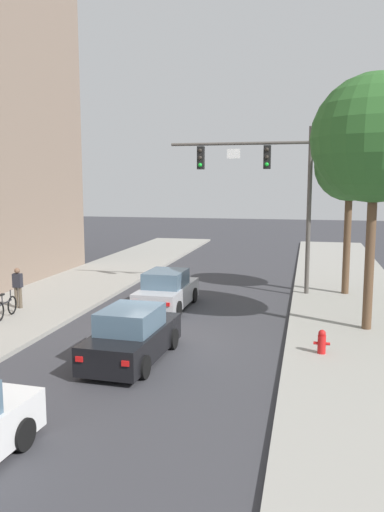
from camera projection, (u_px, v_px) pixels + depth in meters
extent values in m
plane|color=#38383D|center=(160.00, 343.00, 16.75)|extent=(120.00, 120.00, 0.00)
cube|color=#99968E|center=(370.00, 356.00, 15.32)|extent=(5.00, 60.00, 0.15)
cylinder|color=#514C47|center=(309.00, 212.00, 23.17)|extent=(0.20, 0.20, 7.50)
cylinder|color=#514C47|center=(239.00, 144.00, 23.44)|extent=(6.37, 0.14, 0.14)
cube|color=black|center=(267.00, 157.00, 23.25)|extent=(0.32, 0.28, 1.05)
sphere|color=#2D2823|center=(267.00, 150.00, 23.06)|extent=(0.18, 0.18, 0.18)
sphere|color=#2D2823|center=(267.00, 157.00, 23.11)|extent=(0.18, 0.18, 0.18)
sphere|color=green|center=(267.00, 164.00, 23.15)|extent=(0.18, 0.18, 0.18)
cube|color=black|center=(201.00, 158.00, 23.92)|extent=(0.32, 0.28, 1.05)
sphere|color=#2D2823|center=(200.00, 150.00, 23.73)|extent=(0.18, 0.18, 0.18)
sphere|color=#2D2823|center=(200.00, 158.00, 23.77)|extent=(0.18, 0.18, 0.18)
sphere|color=green|center=(200.00, 165.00, 23.82)|extent=(0.18, 0.18, 0.18)
cube|color=white|center=(234.00, 154.00, 23.54)|extent=(0.60, 0.03, 0.44)
cube|color=#B7B7BC|center=(167.00, 295.00, 21.42)|extent=(1.79, 4.24, 0.80)
cube|color=slate|center=(166.00, 278.00, 21.18)|extent=(1.54, 2.03, 0.64)
cylinder|color=black|center=(158.00, 293.00, 22.90)|extent=(0.23, 0.64, 0.64)
cylinder|color=black|center=(193.00, 295.00, 22.51)|extent=(0.23, 0.64, 0.64)
cylinder|color=black|center=(138.00, 307.00, 20.40)|extent=(0.23, 0.64, 0.64)
cylinder|color=black|center=(177.00, 309.00, 20.01)|extent=(0.23, 0.64, 0.64)
cube|color=red|center=(135.00, 303.00, 19.52)|extent=(0.20, 0.04, 0.14)
cube|color=red|center=(167.00, 304.00, 19.22)|extent=(0.20, 0.04, 0.14)
cube|color=black|center=(133.00, 341.00, 15.12)|extent=(1.88, 4.27, 0.80)
cube|color=slate|center=(131.00, 319.00, 14.87)|extent=(1.58, 2.06, 0.64)
cylinder|color=black|center=(125.00, 335.00, 16.60)|extent=(0.25, 0.65, 0.64)
cylinder|color=black|center=(172.00, 339.00, 16.18)|extent=(0.25, 0.65, 0.64)
cylinder|color=black|center=(88.00, 361.00, 14.11)|extent=(0.25, 0.65, 0.64)
cylinder|color=black|center=(143.00, 367.00, 13.70)|extent=(0.25, 0.65, 0.64)
cube|color=red|center=(79.00, 359.00, 13.24)|extent=(0.20, 0.05, 0.14)
cube|color=red|center=(125.00, 364.00, 12.91)|extent=(0.20, 0.05, 0.14)
cylinder|color=black|center=(22.00, 434.00, 10.03)|extent=(0.25, 0.65, 0.64)
cylinder|color=brown|center=(16.00, 297.00, 20.87)|extent=(0.14, 0.14, 0.85)
cylinder|color=brown|center=(20.00, 298.00, 20.83)|extent=(0.14, 0.14, 0.85)
cube|color=#26262D|center=(18.00, 280.00, 20.75)|extent=(0.36, 0.22, 0.56)
sphere|color=brown|center=(17.00, 271.00, 20.69)|extent=(0.22, 0.22, 0.22)
torus|color=black|center=(12.00, 305.00, 19.84)|extent=(0.14, 0.72, 0.72)
cylinder|color=black|center=(6.00, 303.00, 19.29)|extent=(0.16, 0.94, 0.05)
cylinder|color=black|center=(2.00, 299.00, 19.01)|extent=(0.04, 0.04, 0.35)
cylinder|color=black|center=(10.00, 295.00, 19.68)|extent=(0.04, 0.04, 0.40)
cube|color=black|center=(2.00, 295.00, 18.98)|extent=(0.15, 0.25, 0.06)
cylinder|color=red|center=(322.00, 344.00, 15.28)|extent=(0.24, 0.24, 0.55)
sphere|color=red|center=(322.00, 333.00, 15.23)|extent=(0.22, 0.22, 0.22)
cylinder|color=red|center=(315.00, 343.00, 15.32)|extent=(0.12, 0.09, 0.09)
cylinder|color=red|center=(328.00, 344.00, 15.24)|extent=(0.12, 0.09, 0.09)
cylinder|color=brown|center=(370.00, 259.00, 17.59)|extent=(0.32, 0.32, 4.88)
sphere|color=#2D6028|center=(376.00, 138.00, 17.03)|extent=(4.25, 4.25, 4.25)
cylinder|color=brown|center=(347.00, 244.00, 23.35)|extent=(0.32, 0.32, 4.61)
sphere|color=#387033|center=(350.00, 166.00, 22.87)|extent=(3.14, 3.14, 3.14)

